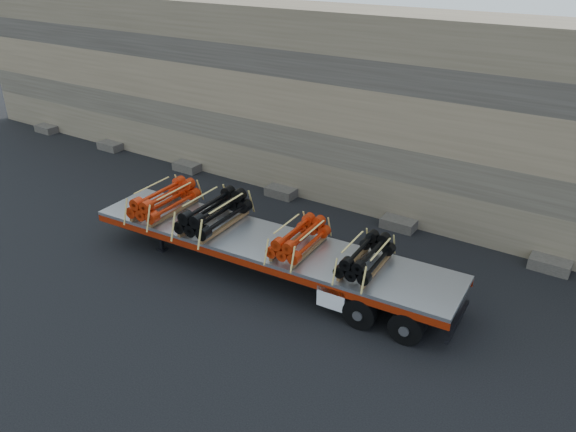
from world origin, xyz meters
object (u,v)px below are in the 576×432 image
bundle_midrear (299,239)px  bundle_rear (366,257)px  trailer (267,257)px  bundle_front (164,200)px  bundle_midfront (214,213)px

bundle_midrear → bundle_rear: size_ratio=1.03×
bundle_midrear → bundle_rear: bundle_midrear is taller
trailer → bundle_front: (-3.88, -0.23, 0.99)m
bundle_midfront → bundle_rear: 5.04m
bundle_midfront → bundle_rear: (5.03, 0.30, -0.08)m
bundle_midfront → trailer: bearing=0.0°
bundle_midrear → bundle_rear: (2.03, 0.12, -0.01)m
bundle_front → bundle_midrear: bundle_front is taller
bundle_front → bundle_midrear: size_ratio=1.14×
trailer → bundle_front: bundle_front is taller
trailer → bundle_midrear: size_ratio=5.75×
bundle_front → bundle_midfront: (2.00, 0.12, 0.02)m
trailer → bundle_front: 4.01m
trailer → bundle_rear: 3.28m
trailer → bundle_midfront: bundle_midfront is taller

